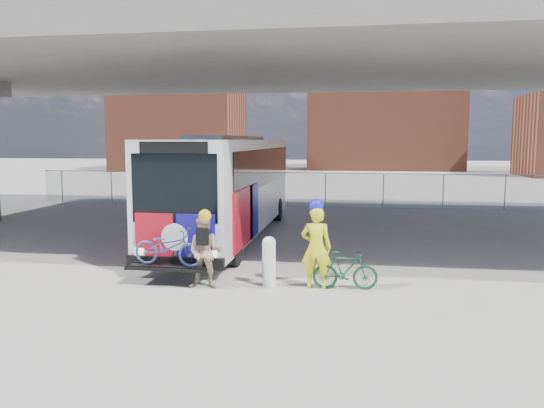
% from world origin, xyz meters
% --- Properties ---
extents(ground, '(160.00, 160.00, 0.00)m').
position_xyz_m(ground, '(0.00, 0.00, 0.00)').
color(ground, '#9E9991').
rests_on(ground, ground).
extents(bus, '(2.67, 12.96, 3.69)m').
position_xyz_m(bus, '(-2.00, 2.80, 2.11)').
color(bus, silver).
rests_on(bus, ground).
extents(overpass, '(40.00, 16.00, 7.95)m').
position_xyz_m(overpass, '(0.00, 4.00, 6.54)').
color(overpass, '#605E59').
rests_on(overpass, ground).
extents(chainlink_fence, '(30.00, 0.06, 30.00)m').
position_xyz_m(chainlink_fence, '(0.00, 12.00, 1.42)').
color(chainlink_fence, gray).
rests_on(chainlink_fence, ground).
extents(brick_buildings, '(54.00, 22.00, 12.00)m').
position_xyz_m(brick_buildings, '(1.23, 48.23, 5.42)').
color(brick_buildings, brown).
rests_on(brick_buildings, ground).
extents(smokestack, '(2.20, 2.20, 25.00)m').
position_xyz_m(smokestack, '(14.00, 55.00, 12.50)').
color(smokestack, brown).
rests_on(smokestack, ground).
extents(bollard, '(0.32, 0.32, 1.23)m').
position_xyz_m(bollard, '(0.46, -3.52, 0.66)').
color(bollard, silver).
rests_on(bollard, ground).
extents(cyclist_hivis, '(0.73, 0.49, 2.17)m').
position_xyz_m(cyclist_hivis, '(1.60, -3.52, 1.05)').
color(cyclist_hivis, yellow).
rests_on(cyclist_hivis, ground).
extents(cyclist_tan, '(0.88, 0.70, 1.91)m').
position_xyz_m(cyclist_tan, '(-1.02, -3.91, 0.90)').
color(cyclist_tan, tan).
rests_on(cyclist_tan, ground).
extents(bike_parked, '(1.58, 0.55, 0.93)m').
position_xyz_m(bike_parked, '(2.30, -3.52, 0.47)').
color(bike_parked, '#154229').
rests_on(bike_parked, ground).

